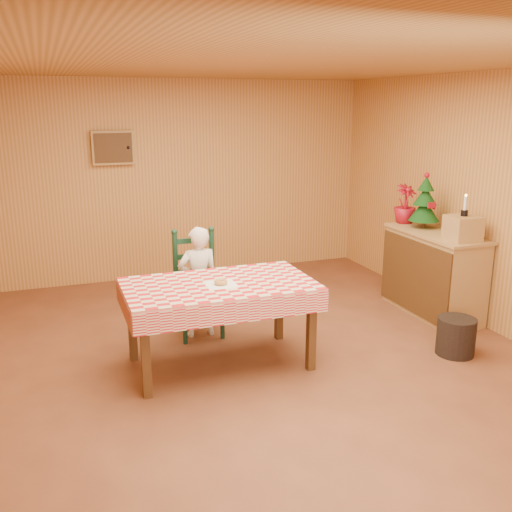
{
  "coord_description": "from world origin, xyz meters",
  "views": [
    {
      "loc": [
        -1.71,
        -4.46,
        2.27
      ],
      "look_at": [
        0.0,
        0.2,
        0.95
      ],
      "focal_mm": 40.0,
      "sensor_mm": 36.0,
      "label": 1
    }
  ],
  "objects": [
    {
      "name": "ground",
      "position": [
        0.0,
        0.0,
        0.0
      ],
      "size": [
        6.0,
        6.0,
        0.0
      ],
      "primitive_type": "plane",
      "color": "brown",
      "rests_on": "ground"
    },
    {
      "name": "cabin_walls",
      "position": [
        -0.0,
        0.53,
        1.83
      ],
      "size": [
        5.1,
        6.05,
        2.65
      ],
      "color": "#C78C48",
      "rests_on": "ground"
    },
    {
      "name": "dining_table",
      "position": [
        -0.38,
        0.09,
        0.69
      ],
      "size": [
        1.66,
        0.96,
        0.77
      ],
      "color": "#4E2F15",
      "rests_on": "ground"
    },
    {
      "name": "ladder_chair",
      "position": [
        -0.38,
        0.88,
        0.5
      ],
      "size": [
        0.44,
        0.4,
        1.08
      ],
      "color": "black",
      "rests_on": "ground"
    },
    {
      "name": "seated_child",
      "position": [
        -0.38,
        0.82,
        0.56
      ],
      "size": [
        0.41,
        0.27,
        1.12
      ],
      "primitive_type": "imported",
      "rotation": [
        0.0,
        0.0,
        3.14
      ],
      "color": "silver",
      "rests_on": "ground"
    },
    {
      "name": "napkin",
      "position": [
        -0.38,
        0.04,
        0.77
      ],
      "size": [
        0.27,
        0.27,
        0.0
      ],
      "primitive_type": "cube",
      "rotation": [
        0.0,
        0.0,
        -0.02
      ],
      "color": "white",
      "rests_on": "dining_table"
    },
    {
      "name": "donut",
      "position": [
        -0.38,
        0.04,
        0.79
      ],
      "size": [
        0.15,
        0.15,
        0.04
      ],
      "primitive_type": "torus",
      "rotation": [
        0.0,
        0.0,
        -0.3
      ],
      "color": "#BB8643",
      "rests_on": "napkin"
    },
    {
      "name": "shelf_unit",
      "position": [
        2.21,
        0.54,
        0.47
      ],
      "size": [
        0.54,
        1.24,
        0.93
      ],
      "color": "tan",
      "rests_on": "ground"
    },
    {
      "name": "crate",
      "position": [
        2.22,
        0.14,
        1.06
      ],
      "size": [
        0.32,
        0.32,
        0.25
      ],
      "primitive_type": "cube",
      "rotation": [
        0.0,
        0.0,
        -0.08
      ],
      "color": "tan",
      "rests_on": "shelf_unit"
    },
    {
      "name": "christmas_tree",
      "position": [
        2.22,
        0.79,
        1.21
      ],
      "size": [
        0.34,
        0.34,
        0.62
      ],
      "color": "#4E2F15",
      "rests_on": "shelf_unit"
    },
    {
      "name": "flower_arrangement",
      "position": [
        2.17,
        1.09,
        1.16
      ],
      "size": [
        0.28,
        0.28,
        0.45
      ],
      "primitive_type": "imported",
      "rotation": [
        0.0,
        0.0,
        0.14
      ],
      "color": "maroon",
      "rests_on": "shelf_unit"
    },
    {
      "name": "candle_set",
      "position": [
        2.22,
        0.14,
        1.24
      ],
      "size": [
        0.07,
        0.07,
        0.22
      ],
      "color": "black",
      "rests_on": "crate"
    },
    {
      "name": "storage_bin",
      "position": [
        1.75,
        -0.46,
        0.18
      ],
      "size": [
        0.42,
        0.42,
        0.35
      ],
      "primitive_type": "cylinder",
      "rotation": [
        0.0,
        0.0,
        0.22
      ],
      "color": "black",
      "rests_on": "ground"
    }
  ]
}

